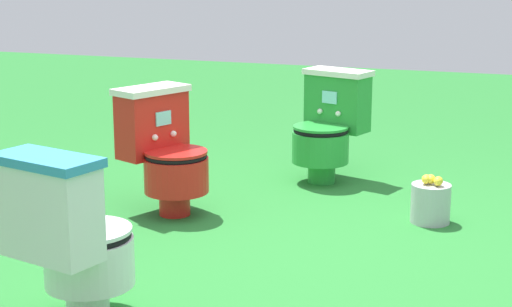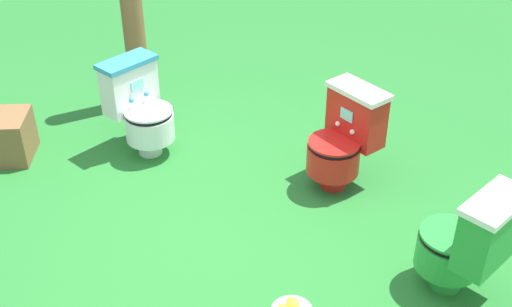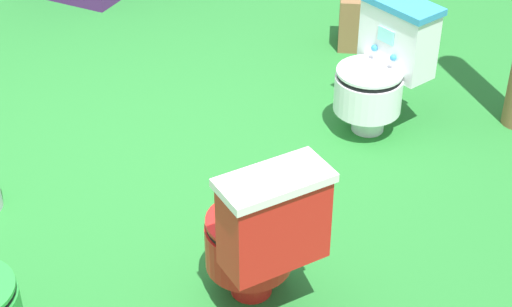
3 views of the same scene
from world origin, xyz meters
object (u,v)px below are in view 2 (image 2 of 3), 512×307
toilet_red (344,139)px  small_crate (13,136)px  wooden_post (131,1)px  toilet_green (466,243)px  toilet_white (141,107)px

toilet_red → small_crate: size_ratio=1.91×
wooden_post → small_crate: 1.42m
toilet_red → toilet_green: 1.22m
toilet_red → toilet_green: (-1.01, 0.70, 0.00)m
toilet_red → small_crate: toilet_red is taller
toilet_red → small_crate: bearing=43.4°
toilet_green → small_crate: 3.33m
wooden_post → toilet_red: bearing=171.0°
toilet_white → small_crate: 0.99m
toilet_green → wooden_post: size_ratio=0.40×
toilet_green → toilet_white: same height
toilet_red → toilet_green: same height
toilet_white → small_crate: (0.81, 0.55, -0.20)m
toilet_green → toilet_white: (2.51, -0.39, 0.00)m
toilet_red → toilet_white: size_ratio=1.00×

